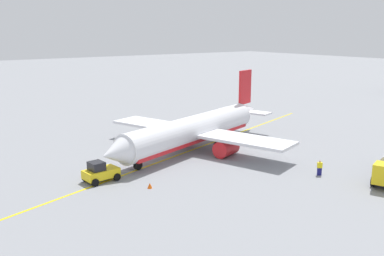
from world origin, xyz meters
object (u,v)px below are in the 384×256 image
(safety_cone_wingtip, at_px, (150,186))
(pushback_tug, at_px, (100,172))
(safety_cone_nose, at_px, (98,162))
(refueling_worker, at_px, (320,168))
(airplane, at_px, (194,130))

(safety_cone_wingtip, bearing_deg, pushback_tug, -57.13)
(pushback_tug, xyz_separation_m, safety_cone_nose, (-2.10, -5.45, -0.69))
(refueling_worker, height_order, safety_cone_nose, refueling_worker)
(pushback_tug, distance_m, safety_cone_nose, 5.88)
(safety_cone_nose, distance_m, safety_cone_wingtip, 10.38)
(safety_cone_wingtip, bearing_deg, safety_cone_nose, -84.20)
(refueling_worker, relative_size, safety_cone_wingtip, 3.02)
(pushback_tug, distance_m, safety_cone_wingtip, 5.84)
(airplane, bearing_deg, refueling_worker, 106.14)
(airplane, bearing_deg, pushback_tug, 15.58)
(airplane, relative_size, refueling_worker, 18.70)
(refueling_worker, bearing_deg, airplane, -73.86)
(refueling_worker, xyz_separation_m, safety_cone_nose, (18.17, -17.79, -0.51))
(airplane, relative_size, safety_cone_wingtip, 56.42)
(airplane, relative_size, pushback_tug, 8.46)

